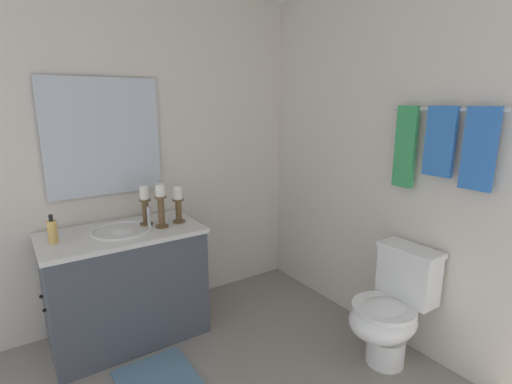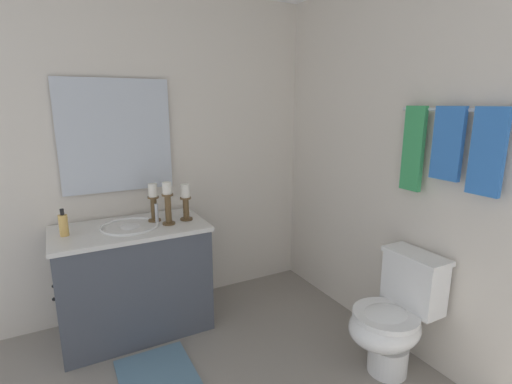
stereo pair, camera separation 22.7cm
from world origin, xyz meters
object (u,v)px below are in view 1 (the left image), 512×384
object	(u,v)px
vanity_cabinet	(126,285)
towel_bar	(445,109)
towel_near_corner	(479,149)
sink_basin	(122,236)
candle_holder_mid	(145,204)
mirror	(104,137)
towel_center	(440,142)
towel_near_vanity	(405,147)
candle_holder_short	(161,205)
toilet	(390,310)
soap_bottle	(52,231)
candle_holder_tall	(178,203)

from	to	relation	value
vanity_cabinet	towel_bar	bearing A→B (deg)	49.59
vanity_cabinet	towel_near_corner	distance (m)	2.35
sink_basin	candle_holder_mid	bearing A→B (deg)	105.30
sink_basin	candle_holder_mid	size ratio (longest dim) A/B	1.45
mirror	towel_center	size ratio (longest dim) A/B	2.01
towel_near_vanity	towel_near_corner	distance (m)	0.44
candle_holder_short	candle_holder_mid	distance (m)	0.14
toilet	towel_center	size ratio (longest dim) A/B	1.87
vanity_cabinet	mirror	size ratio (longest dim) A/B	1.28
toilet	towel_near_vanity	size ratio (longest dim) A/B	1.48
towel_bar	towel_near_vanity	distance (m)	0.32
mirror	candle_holder_mid	xyz separation A→B (m)	(0.23, 0.18, -0.46)
sink_basin	candle_holder_short	bearing A→B (deg)	74.59
soap_bottle	towel_center	world-z (taller)	towel_center
soap_bottle	toilet	world-z (taller)	soap_bottle
vanity_cabinet	soap_bottle	xyz separation A→B (m)	(-0.01, -0.41, 0.47)
sink_basin	toilet	bearing A→B (deg)	46.94
sink_basin	towel_bar	size ratio (longest dim) A/B	0.61
towel_near_vanity	candle_holder_short	bearing A→B (deg)	-128.81
mirror	towel_near_vanity	size ratio (longest dim) A/B	1.60
towel_center	toilet	bearing A→B (deg)	-112.00
candle_holder_short	soap_bottle	distance (m)	0.67
toilet	towel_near_vanity	world-z (taller)	towel_near_vanity
candle_holder_mid	towel_center	world-z (taller)	towel_center
towel_near_vanity	toilet	bearing A→B (deg)	-55.81
vanity_cabinet	towel_near_corner	bearing A→B (deg)	44.73
vanity_cabinet	toilet	size ratio (longest dim) A/B	1.38
towel_center	mirror	bearing A→B (deg)	-136.36
towel_near_vanity	candle_holder_mid	bearing A→B (deg)	-130.44
candle_holder_short	towel_bar	distance (m)	1.86
towel_bar	towel_near_corner	distance (m)	0.30
candle_holder_mid	toilet	xyz separation A→B (m)	(1.26, 1.11, -0.57)
towel_near_corner	candle_holder_tall	bearing A→B (deg)	-143.46
sink_basin	soap_bottle	distance (m)	0.42
mirror	towel_center	bearing A→B (deg)	43.64
towel_near_corner	sink_basin	bearing A→B (deg)	-135.29
mirror	candle_holder_mid	bearing A→B (deg)	38.71
towel_near_vanity	towel_center	distance (m)	0.23
mirror	soap_bottle	size ratio (longest dim) A/B	4.49
towel_bar	towel_center	bearing A→B (deg)	-90.00
sink_basin	candle_holder_tall	distance (m)	0.44
soap_bottle	towel_near_corner	size ratio (longest dim) A/B	0.41
candle_holder_tall	toilet	xyz separation A→B (m)	(1.18, 0.89, -0.57)
vanity_cabinet	candle_holder_short	world-z (taller)	candle_holder_short
sink_basin	towel_center	size ratio (longest dim) A/B	1.00
toilet	towel_near_corner	bearing A→B (deg)	33.91
soap_bottle	towel_bar	world-z (taller)	towel_bar
mirror	candle_holder_tall	size ratio (longest dim) A/B	3.04
vanity_cabinet	toilet	world-z (taller)	vanity_cabinet
candle_holder_short	towel_near_corner	distance (m)	1.95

